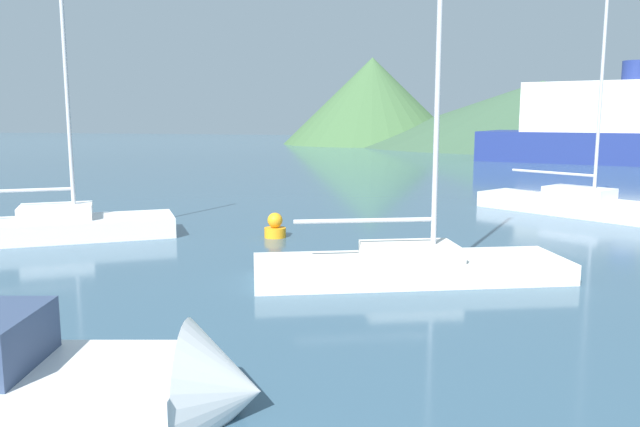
{
  "coord_description": "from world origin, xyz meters",
  "views": [
    {
      "loc": [
        3.61,
        -1.12,
        3.64
      ],
      "look_at": [
        -0.72,
        14.0,
        1.2
      ],
      "focal_mm": 35.0,
      "sensor_mm": 36.0,
      "label": 1
    }
  ],
  "objects_px": {
    "sailboat_outer": "(578,203)",
    "motorboat_near": "(30,385)",
    "ferry_distant": "(632,128)",
    "buoy_marker": "(275,227)",
    "sailboat_middle": "(410,263)",
    "sailboat_inner": "(57,225)"
  },
  "relations": [
    {
      "from": "motorboat_near",
      "to": "ferry_distant",
      "type": "xyz_separation_m",
      "value": [
        15.45,
        48.62,
        2.42
      ]
    },
    {
      "from": "motorboat_near",
      "to": "buoy_marker",
      "type": "height_order",
      "value": "motorboat_near"
    },
    {
      "from": "ferry_distant",
      "to": "sailboat_inner",
      "type": "bearing_deg",
      "value": -106.12
    },
    {
      "from": "ferry_distant",
      "to": "sailboat_outer",
      "type": "bearing_deg",
      "value": -89.35
    },
    {
      "from": "sailboat_outer",
      "to": "ferry_distant",
      "type": "bearing_deg",
      "value": 110.52
    },
    {
      "from": "sailboat_inner",
      "to": "sailboat_middle",
      "type": "xyz_separation_m",
      "value": [
        10.86,
        -1.73,
        -0.06
      ]
    },
    {
      "from": "motorboat_near",
      "to": "buoy_marker",
      "type": "xyz_separation_m",
      "value": [
        -1.05,
        11.64,
        -0.08
      ]
    },
    {
      "from": "sailboat_inner",
      "to": "sailboat_middle",
      "type": "distance_m",
      "value": 10.99
    },
    {
      "from": "motorboat_near",
      "to": "sailboat_outer",
      "type": "xyz_separation_m",
      "value": [
        8.38,
        19.01,
        0.06
      ]
    },
    {
      "from": "sailboat_outer",
      "to": "ferry_distant",
      "type": "distance_m",
      "value": 30.53
    },
    {
      "from": "sailboat_middle",
      "to": "ferry_distant",
      "type": "bearing_deg",
      "value": 51.46
    },
    {
      "from": "sailboat_middle",
      "to": "sailboat_inner",
      "type": "bearing_deg",
      "value": 148.63
    },
    {
      "from": "motorboat_near",
      "to": "ferry_distant",
      "type": "relative_size",
      "value": 0.26
    },
    {
      "from": "ferry_distant",
      "to": "buoy_marker",
      "type": "relative_size",
      "value": 31.61
    },
    {
      "from": "sailboat_inner",
      "to": "sailboat_outer",
      "type": "bearing_deg",
      "value": -3.72
    },
    {
      "from": "motorboat_near",
      "to": "ferry_distant",
      "type": "height_order",
      "value": "ferry_distant"
    },
    {
      "from": "sailboat_inner",
      "to": "motorboat_near",
      "type": "bearing_deg",
      "value": -87.61
    },
    {
      "from": "sailboat_inner",
      "to": "sailboat_middle",
      "type": "bearing_deg",
      "value": -43.84
    },
    {
      "from": "ferry_distant",
      "to": "buoy_marker",
      "type": "distance_m",
      "value": 40.57
    },
    {
      "from": "buoy_marker",
      "to": "motorboat_near",
      "type": "bearing_deg",
      "value": -84.82
    },
    {
      "from": "sailboat_inner",
      "to": "ferry_distant",
      "type": "bearing_deg",
      "value": 25.02
    },
    {
      "from": "sailboat_outer",
      "to": "motorboat_near",
      "type": "bearing_deg",
      "value": -79.85
    }
  ]
}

